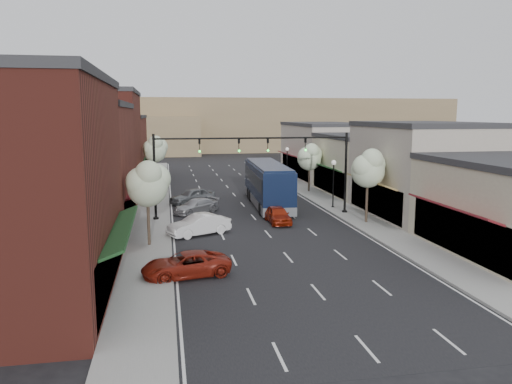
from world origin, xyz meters
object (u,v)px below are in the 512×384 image
tree_right_far (310,156)px  coach_bus (268,184)px  parked_car_d (193,196)px  parked_car_a (186,265)px  parked_car_c (196,206)px  lamp_post_far (287,159)px  red_hatchback (278,215)px  tree_left_near (148,183)px  tree_left_far (155,149)px  signal_mast_right (319,161)px  lamp_post_near (334,176)px  tree_right_near (369,168)px  parked_car_b (199,225)px  signal_mast_left (185,163)px

tree_right_far → coach_bus: (-6.07, -6.81, -1.93)m
parked_car_d → parked_car_a: bearing=-33.5°
parked_car_a → parked_car_c: bearing=163.2°
lamp_post_far → red_hatchback: 23.53m
tree_left_near → red_hatchback: size_ratio=1.44×
tree_left_far → parked_car_c: (3.65, -15.35, -3.98)m
parked_car_a → lamp_post_far: bearing=146.4°
signal_mast_right → tree_left_near: (-13.87, -8.05, -0.40)m
lamp_post_near → parked_car_d: lamp_post_near is taller
coach_bus → parked_car_c: (-6.88, -2.54, -1.43)m
tree_right_near → lamp_post_near: size_ratio=1.34×
signal_mast_right → parked_car_a: bearing=-129.2°
lamp_post_near → parked_car_b: (-12.69, -7.89, -2.26)m
coach_bus → parked_car_b: 12.80m
tree_right_far → parked_car_c: bearing=-144.2°
signal_mast_left → tree_left_far: bearing=98.3°
tree_right_far → lamp_post_far: size_ratio=1.22×
tree_right_near → parked_car_b: (-13.24, -1.33, -3.70)m
tree_right_far → coach_bus: bearing=-131.7°
tree_right_far → parked_car_c: size_ratio=1.26×
parked_car_d → tree_right_near: bearing=19.9°
tree_left_far → red_hatchback: size_ratio=1.55×
parked_car_b → signal_mast_left: bearing=162.3°
signal_mast_left → parked_car_c: (1.01, 2.60, -4.00)m
tree_right_near → red_hatchback: (-6.85, 1.51, -3.78)m
lamp_post_near → parked_car_a: bearing=-129.5°
signal_mast_right → parked_car_b: 12.43m
tree_right_far → parked_car_a: 30.35m
lamp_post_near → coach_bus: bearing=154.5°
lamp_post_far → parked_car_d: (-12.46, -12.90, -2.24)m
tree_right_far → parked_car_a: size_ratio=1.16×
coach_bus → parked_car_c: bearing=-157.0°
tree_left_far → lamp_post_far: tree_left_far is taller
tree_right_far → lamp_post_far: 8.13m
red_hatchback → parked_car_b: parked_car_b is taller
parked_car_d → red_hatchback: bearing=3.1°
parked_car_b → lamp_post_far: bearing=128.0°
tree_right_far → parked_car_d: tree_right_far is taller
signal_mast_left → tree_left_near: size_ratio=1.44×
signal_mast_left → coach_bus: size_ratio=0.63×
tree_right_near → lamp_post_far: size_ratio=1.34×
red_hatchback → parked_car_a: size_ratio=0.84×
red_hatchback → parked_car_a: bearing=-124.3°
lamp_post_near → signal_mast_left: bearing=-169.4°
signal_mast_left → parked_car_b: (0.73, -5.39, -3.88)m
signal_mast_right → tree_left_near: signal_mast_right is taller
tree_left_far → parked_car_d: (3.59, -10.85, -3.84)m
lamp_post_near → parked_car_c: 12.63m
signal_mast_left → parked_car_b: size_ratio=1.81×
signal_mast_left → tree_left_far: size_ratio=1.34×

